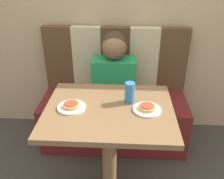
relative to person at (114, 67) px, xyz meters
The scene contains 9 objects.
booth_seat 0.55m from the person, 90.00° to the right, with size 1.31×0.52×0.46m.
booth_backrest 0.22m from the person, 90.00° to the left, with size 1.31×0.08×0.60m.
dining_table 0.66m from the person, 90.00° to the right, with size 0.80×0.65×0.78m.
person is the anchor object (origin of this frame).
plate_left 0.70m from the person, 109.61° to the right, with size 0.17×0.17×0.01m.
plate_right 0.70m from the person, 70.39° to the right, with size 0.17×0.17×0.01m.
pizza_left 0.70m from the person, 109.61° to the right, with size 0.11×0.11×0.03m.
pizza_right 0.70m from the person, 70.39° to the right, with size 0.11×0.11×0.03m.
drinking_cup 0.58m from the person, 77.34° to the right, with size 0.06×0.06×0.14m.
Camera 1 is at (0.09, -1.31, 1.62)m, focal length 40.00 mm.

